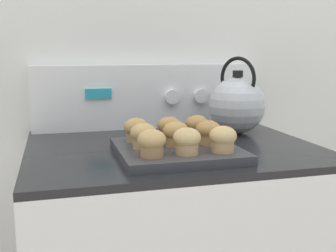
% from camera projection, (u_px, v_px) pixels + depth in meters
% --- Properties ---
extents(wall_back, '(8.00, 0.05, 2.40)m').
position_uv_depth(wall_back, '(145.00, 46.00, 1.43)').
color(wall_back, silver).
rests_on(wall_back, ground_plane).
extents(control_panel, '(0.76, 0.07, 0.21)m').
position_uv_depth(control_panel, '(150.00, 96.00, 1.41)').
color(control_panel, white).
rests_on(control_panel, stove_range).
extents(muffin_pan, '(0.29, 0.29, 0.02)m').
position_uv_depth(muffin_pan, '(177.00, 151.00, 1.05)').
color(muffin_pan, '#38383D').
rests_on(muffin_pan, stove_range).
extents(muffin_r0_c0, '(0.06, 0.06, 0.06)m').
position_uv_depth(muffin_r0_c0, '(152.00, 143.00, 0.94)').
color(muffin_r0_c0, '#A37A4C').
rests_on(muffin_r0_c0, muffin_pan).
extents(muffin_r0_c1, '(0.06, 0.06, 0.06)m').
position_uv_depth(muffin_r0_c1, '(187.00, 141.00, 0.96)').
color(muffin_r0_c1, tan).
rests_on(muffin_r0_c1, muffin_pan).
extents(muffin_r0_c2, '(0.06, 0.06, 0.06)m').
position_uv_depth(muffin_r0_c2, '(223.00, 139.00, 0.98)').
color(muffin_r0_c2, tan).
rests_on(muffin_r0_c2, muffin_pan).
extents(muffin_r1_c0, '(0.06, 0.06, 0.06)m').
position_uv_depth(muffin_r1_c0, '(143.00, 136.00, 1.02)').
color(muffin_r1_c0, tan).
rests_on(muffin_r1_c0, muffin_pan).
extents(muffin_r1_c1, '(0.06, 0.06, 0.06)m').
position_uv_depth(muffin_r1_c1, '(176.00, 134.00, 1.04)').
color(muffin_r1_c1, tan).
rests_on(muffin_r1_c1, muffin_pan).
extents(muffin_r1_c2, '(0.06, 0.06, 0.06)m').
position_uv_depth(muffin_r1_c2, '(208.00, 132.00, 1.06)').
color(muffin_r1_c2, tan).
rests_on(muffin_r1_c2, muffin_pan).
extents(muffin_r2_c0, '(0.06, 0.06, 0.06)m').
position_uv_depth(muffin_r2_c0, '(136.00, 130.00, 1.10)').
color(muffin_r2_c0, '#A37A4C').
rests_on(muffin_r2_c0, muffin_pan).
extents(muffin_r2_c1, '(0.06, 0.06, 0.06)m').
position_uv_depth(muffin_r2_c1, '(169.00, 128.00, 1.12)').
color(muffin_r2_c1, olive).
rests_on(muffin_r2_c1, muffin_pan).
extents(muffin_r2_c2, '(0.06, 0.06, 0.06)m').
position_uv_depth(muffin_r2_c2, '(197.00, 126.00, 1.14)').
color(muffin_r2_c2, '#A37A4C').
rests_on(muffin_r2_c2, muffin_pan).
extents(tea_kettle, '(0.18, 0.20, 0.24)m').
position_uv_depth(tea_kettle, '(237.00, 104.00, 1.31)').
color(tea_kettle, silver).
rests_on(tea_kettle, stove_range).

